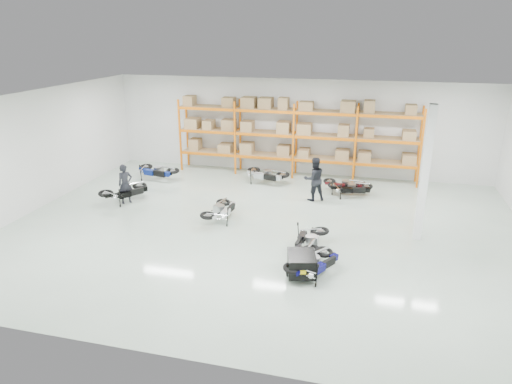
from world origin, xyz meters
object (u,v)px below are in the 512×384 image
(person_left, at_px, (125,184))
(person_back, at_px, (314,179))
(moto_blue_centre, at_px, (315,259))
(moto_back_a, at_px, (156,168))
(trailer, at_px, (302,264))
(moto_silver_left, at_px, (221,207))
(moto_black_far_left, at_px, (125,189))
(moto_back_c, at_px, (351,185))
(moto_touring_right, at_px, (309,237))
(moto_back_d, at_px, (344,182))
(moto_back_b, at_px, (266,172))

(person_left, height_order, person_back, person_back)
(moto_blue_centre, xyz_separation_m, moto_back_a, (-8.28, 7.02, 0.05))
(trailer, relative_size, person_left, 1.06)
(moto_silver_left, height_order, moto_back_a, moto_back_a)
(moto_black_far_left, bearing_deg, moto_back_c, -127.81)
(moto_touring_right, height_order, moto_back_a, moto_back_a)
(trailer, xyz_separation_m, person_left, (-7.77, 4.11, 0.40))
(moto_silver_left, distance_m, person_back, 4.24)
(moto_back_a, height_order, moto_back_d, moto_back_a)
(moto_blue_centre, height_order, person_left, person_left)
(trailer, relative_size, moto_back_b, 0.93)
(moto_back_b, height_order, moto_back_d, moto_back_b)
(moto_silver_left, relative_size, moto_back_c, 1.03)
(moto_silver_left, bearing_deg, trailer, 142.26)
(moto_blue_centre, xyz_separation_m, person_left, (-8.11, 3.95, 0.29))
(moto_touring_right, bearing_deg, person_left, 166.84)
(moto_back_b, height_order, person_back, person_back)
(moto_blue_centre, height_order, moto_silver_left, same)
(moto_back_b, xyz_separation_m, moto_back_d, (3.55, -0.43, -0.07))
(moto_silver_left, xyz_separation_m, moto_touring_right, (3.49, -1.73, 0.01))
(trailer, relative_size, moto_back_c, 1.04)
(moto_back_c, bearing_deg, moto_silver_left, 120.41)
(moto_back_c, height_order, person_left, person_left)
(moto_blue_centre, bearing_deg, moto_touring_right, -45.08)
(person_left, bearing_deg, trailer, -75.33)
(moto_back_d, bearing_deg, moto_back_a, 94.93)
(moto_touring_right, xyz_separation_m, person_left, (-7.77, 2.51, 0.28))
(moto_blue_centre, xyz_separation_m, moto_back_b, (-3.21, 7.75, 0.05))
(moto_silver_left, bearing_deg, moto_touring_right, 159.52)
(moto_back_b, bearing_deg, moto_back_a, 113.02)
(moto_silver_left, xyz_separation_m, person_left, (-4.27, 0.78, 0.29))
(moto_blue_centre, relative_size, moto_silver_left, 1.00)
(moto_black_far_left, distance_m, trailer, 8.96)
(moto_back_a, relative_size, moto_back_c, 1.14)
(person_back, bearing_deg, moto_back_a, -34.20)
(moto_black_far_left, bearing_deg, moto_touring_right, -164.07)
(moto_back_c, relative_size, person_left, 1.01)
(moto_silver_left, distance_m, moto_back_b, 4.61)
(moto_back_b, bearing_deg, moto_silver_left, -172.98)
(trailer, bearing_deg, moto_touring_right, 76.50)
(moto_black_far_left, relative_size, moto_touring_right, 1.05)
(moto_silver_left, bearing_deg, moto_back_b, -91.92)
(moto_blue_centre, xyz_separation_m, moto_back_c, (0.64, 6.92, -0.01))
(moto_touring_right, height_order, person_back, person_back)
(moto_blue_centre, relative_size, moto_back_b, 0.92)
(moto_back_b, bearing_deg, moto_back_d, -82.11)
(moto_touring_right, relative_size, moto_back_c, 1.05)
(moto_silver_left, height_order, person_left, person_left)
(moto_black_far_left, bearing_deg, moto_back_d, -124.90)
(moto_touring_right, bearing_deg, moto_blue_centre, -71.77)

